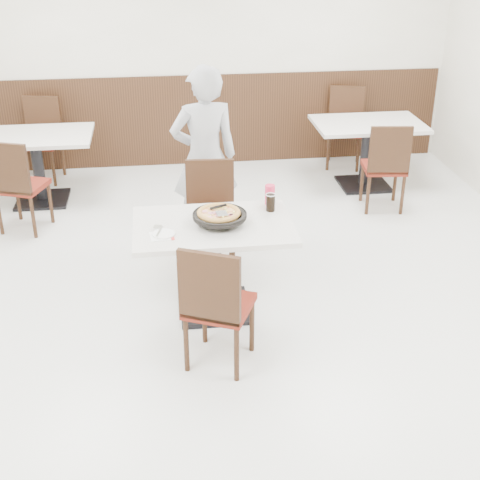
{
  "coord_description": "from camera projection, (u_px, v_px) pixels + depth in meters",
  "views": [
    {
      "loc": [
        -0.56,
        -4.49,
        2.88
      ],
      "look_at": [
        -0.02,
        -0.3,
        0.77
      ],
      "focal_mm": 50.0,
      "sensor_mm": 36.0,
      "label": 1
    }
  ],
  "objects": [
    {
      "name": "pizza_pan",
      "position": [
        220.0,
        219.0,
        5.0
      ],
      "size": [
        0.35,
        0.35,
        0.01
      ],
      "primitive_type": "cylinder",
      "rotation": [
        0.0,
        0.0,
        -0.04
      ],
      "color": "black",
      "rests_on": "trivet"
    },
    {
      "name": "cola_glass",
      "position": [
        271.0,
        203.0,
        5.21
      ],
      "size": [
        0.07,
        0.07,
        0.13
      ],
      "primitive_type": "cylinder",
      "rotation": [
        0.0,
        0.0,
        -0.04
      ],
      "color": "black",
      "rests_on": "main_table"
    },
    {
      "name": "trivet",
      "position": [
        221.0,
        221.0,
        5.03
      ],
      "size": [
        0.13,
        0.13,
        0.04
      ],
      "primitive_type": "cylinder",
      "rotation": [
        0.0,
        0.0,
        -0.04
      ],
      "color": "black",
      "rests_on": "main_table"
    },
    {
      "name": "bg_chair_left_near",
      "position": [
        22.0,
        184.0,
        6.49
      ],
      "size": [
        0.54,
        0.54,
        0.95
      ],
      "primitive_type": null,
      "rotation": [
        0.0,
        0.0,
        -0.35
      ],
      "color": "black",
      "rests_on": "floor"
    },
    {
      "name": "wainscot_back",
      "position": [
        202.0,
        120.0,
        8.18
      ],
      "size": [
        5.9,
        0.03,
        1.1
      ],
      "primitive_type": "cube",
      "color": "black",
      "rests_on": "floor"
    },
    {
      "name": "chair_near",
      "position": [
        219.0,
        303.0,
        4.54
      ],
      "size": [
        0.56,
        0.56,
        0.95
      ],
      "primitive_type": null,
      "rotation": [
        0.0,
        0.0,
        -0.43
      ],
      "color": "black",
      "rests_on": "floor"
    },
    {
      "name": "bg_table_right",
      "position": [
        366.0,
        155.0,
        7.57
      ],
      "size": [
        1.3,
        0.96,
        0.75
      ],
      "primitive_type": null,
      "rotation": [
        0.0,
        0.0,
        -0.14
      ],
      "color": "silver",
      "rests_on": "floor"
    },
    {
      "name": "bg_chair_left_far",
      "position": [
        40.0,
        141.0,
        7.68
      ],
      "size": [
        0.49,
        0.49,
        0.95
      ],
      "primitive_type": null,
      "rotation": [
        0.0,
        0.0,
        2.95
      ],
      "color": "black",
      "rests_on": "floor"
    },
    {
      "name": "floor",
      "position": [
        237.0,
        310.0,
        5.34
      ],
      "size": [
        7.0,
        7.0,
        0.0
      ],
      "primitive_type": "plane",
      "color": "silver",
      "rests_on": "ground"
    },
    {
      "name": "napkin",
      "position": [
        161.0,
        236.0,
        4.83
      ],
      "size": [
        0.18,
        0.18,
        0.0
      ],
      "primitive_type": "cube",
      "rotation": [
        0.0,
        0.0,
        0.1
      ],
      "color": "white",
      "rests_on": "main_table"
    },
    {
      "name": "fork",
      "position": [
        160.0,
        231.0,
        4.87
      ],
      "size": [
        0.06,
        0.18,
        0.0
      ],
      "primitive_type": "cube",
      "rotation": [
        0.0,
        0.0,
        -0.25
      ],
      "color": "white",
      "rests_on": "side_plate"
    },
    {
      "name": "bg_table_left",
      "position": [
        38.0,
        169.0,
        7.16
      ],
      "size": [
        1.24,
        0.87,
        0.75
      ],
      "primitive_type": null,
      "rotation": [
        0.0,
        0.0,
        -0.06
      ],
      "color": "silver",
      "rests_on": "floor"
    },
    {
      "name": "diner_person",
      "position": [
        205.0,
        158.0,
        6.06
      ],
      "size": [
        0.67,
        0.49,
        1.69
      ],
      "primitive_type": "imported",
      "rotation": [
        0.0,
        0.0,
        3.28
      ],
      "color": "#B7B7BD",
      "rests_on": "floor"
    },
    {
      "name": "bg_chair_right_far",
      "position": [
        345.0,
        129.0,
        8.11
      ],
      "size": [
        0.52,
        0.52,
        0.95
      ],
      "primitive_type": null,
      "rotation": [
        0.0,
        0.0,
        2.85
      ],
      "color": "black",
      "rests_on": "floor"
    },
    {
      "name": "side_plate",
      "position": [
        164.0,
        234.0,
        4.85
      ],
      "size": [
        0.17,
        0.17,
        0.01
      ],
      "primitive_type": "cylinder",
      "rotation": [
        0.0,
        0.0,
        -0.04
      ],
      "color": "white",
      "rests_on": "napkin"
    },
    {
      "name": "bg_chair_right_near",
      "position": [
        384.0,
        165.0,
        6.96
      ],
      "size": [
        0.47,
        0.47,
        0.95
      ],
      "primitive_type": null,
      "rotation": [
        0.0,
        0.0,
        -0.12
      ],
      "color": "black",
      "rests_on": "floor"
    },
    {
      "name": "wall_back",
      "position": [
        200.0,
        49.0,
        7.82
      ],
      "size": [
        6.0,
        0.04,
        2.8
      ],
      "primitive_type": "cube",
      "color": "silver",
      "rests_on": "floor"
    },
    {
      "name": "pizza",
      "position": [
        219.0,
        215.0,
        5.02
      ],
      "size": [
        0.31,
        0.31,
        0.02
      ],
      "primitive_type": "cylinder",
      "rotation": [
        0.0,
        0.0,
        -0.04
      ],
      "color": "gold",
      "rests_on": "pizza_pan"
    },
    {
      "name": "red_cup",
      "position": [
        270.0,
        195.0,
        5.33
      ],
      "size": [
        0.08,
        0.08,
        0.16
      ],
      "primitive_type": "cylinder",
      "rotation": [
        0.0,
        0.0,
        -0.04
      ],
      "color": "#D42447",
      "rests_on": "main_table"
    },
    {
      "name": "pizza_server",
      "position": [
        222.0,
        213.0,
        4.97
      ],
      "size": [
        0.09,
        0.11,
        0.0
      ],
      "primitive_type": "cube",
      "rotation": [
        0.0,
        0.0,
        0.14
      ],
      "color": "white",
      "rests_on": "pizza"
    },
    {
      "name": "chair_far",
      "position": [
        211.0,
        219.0,
        5.76
      ],
      "size": [
        0.45,
        0.45,
        0.95
      ],
      "primitive_type": null,
      "rotation": [
        0.0,
        0.0,
        3.08
      ],
      "color": "black",
      "rests_on": "floor"
    },
    {
      "name": "main_table",
      "position": [
        214.0,
        268.0,
        5.19
      ],
      "size": [
        1.23,
        0.84,
        0.75
      ],
      "primitive_type": null,
      "rotation": [
        0.0,
        0.0,
        -0.04
      ],
      "color": "silver",
      "rests_on": "floor"
    }
  ]
}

